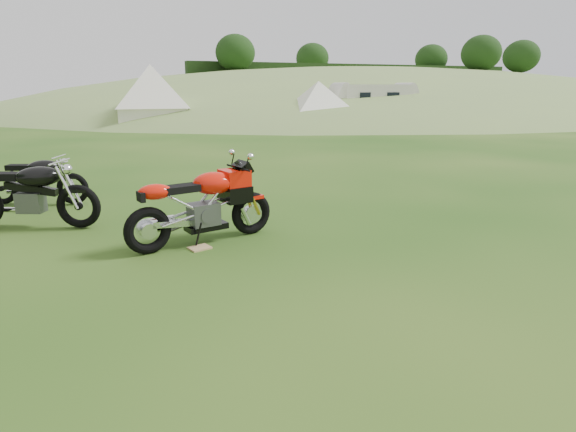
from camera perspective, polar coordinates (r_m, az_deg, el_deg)
name	(u,v)px	position (r m, az deg, el deg)	size (l,w,h in m)	color
ground	(309,272)	(5.73, 2.51, -6.60)	(120.00, 120.00, 0.00)	#17430E
hillside	(361,107)	(51.99, 8.66, 12.61)	(80.00, 64.00, 8.00)	#829F51
hedgerow	(361,107)	(51.99, 8.66, 12.61)	(36.00, 1.20, 8.60)	black
sport_motorcycle	(202,200)	(6.69, -10.20, 1.94)	(2.07, 0.52, 1.24)	red
plywood_board	(200,248)	(6.61, -10.42, -3.74)	(0.28, 0.22, 0.02)	tan
vintage_moto_b	(28,192)	(8.34, -28.44, 2.48)	(2.12, 0.49, 1.12)	black
vintage_moto_c	(36,179)	(9.98, -27.72, 3.93)	(1.83, 0.42, 0.97)	black
tent_left	(152,99)	(27.16, -15.79, 13.24)	(3.44, 3.44, 2.98)	white
tent_right	(318,104)	(25.82, 3.60, 13.14)	(2.87, 2.87, 2.48)	white
caravan	(372,104)	(28.18, 9.97, 12.90)	(4.85, 2.17, 2.27)	silver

